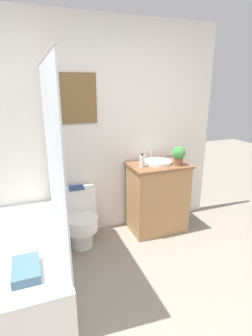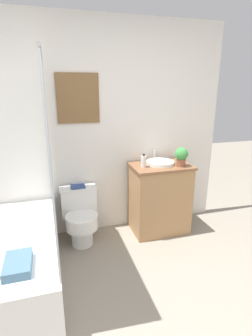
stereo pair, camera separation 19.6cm
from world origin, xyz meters
name	(u,v)px [view 2 (the right image)]	position (x,y,z in m)	size (l,w,h in m)	color
wall_back	(94,131)	(0.00, 1.88, 1.26)	(3.19, 0.07, 2.50)	white
shower_area	(28,253)	(-0.79, 1.08, 0.30)	(0.59, 1.55, 1.98)	white
toilet	(81,216)	(-0.24, 1.61, 0.33)	(0.43, 0.49, 0.64)	white
vanity	(159,198)	(0.74, 1.60, 0.44)	(0.71, 0.49, 0.87)	#AD7F51
sink	(160,163)	(0.74, 1.62, 0.89)	(0.33, 0.37, 0.13)	white
soap_bottle	(144,161)	(0.51, 1.57, 0.94)	(0.06, 0.06, 0.16)	silver
potted_plant	(181,156)	(0.94, 1.49, 0.99)	(0.15, 0.15, 0.22)	brown
book_on_tank	(78,186)	(-0.24, 1.72, 0.65)	(0.16, 0.13, 0.02)	#33477F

